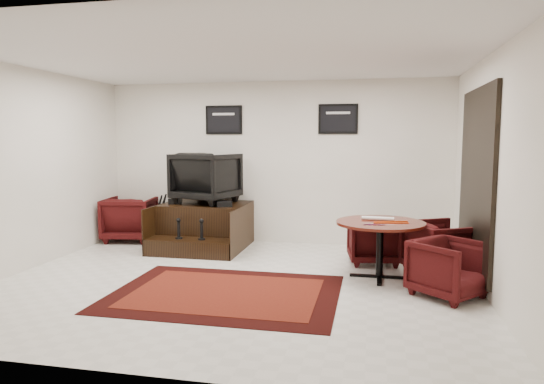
# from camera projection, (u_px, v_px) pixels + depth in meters

# --- Properties ---
(ground) EXTENTS (6.00, 6.00, 0.00)m
(ground) POSITION_uv_depth(u_px,v_px,m) (235.00, 282.00, 6.16)
(ground) COLOR white
(ground) RESTS_ON ground
(room_shell) EXTENTS (6.02, 5.02, 2.81)m
(room_shell) POSITION_uv_depth(u_px,v_px,m) (268.00, 141.00, 6.00)
(room_shell) COLOR white
(room_shell) RESTS_ON ground
(area_rug) EXTENTS (2.65, 1.99, 0.01)m
(area_rug) POSITION_uv_depth(u_px,v_px,m) (225.00, 293.00, 5.72)
(area_rug) COLOR black
(area_rug) RESTS_ON ground
(shine_podium) EXTENTS (1.42, 1.47, 0.73)m
(shine_podium) POSITION_uv_depth(u_px,v_px,m) (204.00, 227.00, 8.15)
(shine_podium) COLOR black
(shine_podium) RESTS_ON ground
(shine_chair) EXTENTS (1.11, 1.07, 0.95)m
(shine_chair) POSITION_uv_depth(u_px,v_px,m) (206.00, 175.00, 8.20)
(shine_chair) COLOR black
(shine_chair) RESTS_ON shine_podium
(shoes_pair) EXTENTS (0.29, 0.32, 0.10)m
(shoes_pair) POSITION_uv_depth(u_px,v_px,m) (175.00, 201.00, 8.16)
(shoes_pair) COLOR black
(shoes_pair) RESTS_ON shine_podium
(polish_kit) EXTENTS (0.28, 0.23, 0.08)m
(polish_kit) POSITION_uv_depth(u_px,v_px,m) (225.00, 204.00, 7.78)
(polish_kit) COLOR black
(polish_kit) RESTS_ON shine_podium
(umbrella_black) EXTENTS (0.34, 0.13, 0.91)m
(umbrella_black) POSITION_uv_depth(u_px,v_px,m) (155.00, 219.00, 8.24)
(umbrella_black) COLOR black
(umbrella_black) RESTS_ON ground
(umbrella_hooked) EXTENTS (0.34, 0.13, 0.92)m
(umbrella_hooked) POSITION_uv_depth(u_px,v_px,m) (159.00, 219.00, 8.26)
(umbrella_hooked) COLOR black
(umbrella_hooked) RESTS_ON ground
(armchair_side) EXTENTS (0.96, 0.91, 0.86)m
(armchair_side) POSITION_uv_depth(u_px,v_px,m) (130.00, 217.00, 8.68)
(armchair_side) COLOR black
(armchair_side) RESTS_ON ground
(meeting_table) EXTENTS (1.14, 1.14, 0.75)m
(meeting_table) POSITION_uv_depth(u_px,v_px,m) (380.00, 228.00, 6.30)
(meeting_table) COLOR #441209
(meeting_table) RESTS_ON ground
(table_chair_back) EXTENTS (0.79, 0.76, 0.72)m
(table_chair_back) POSITION_uv_depth(u_px,v_px,m) (373.00, 239.00, 7.10)
(table_chair_back) COLOR black
(table_chair_back) RESTS_ON ground
(table_chair_window) EXTENTS (1.01, 1.03, 0.80)m
(table_chair_window) POSITION_uv_depth(u_px,v_px,m) (441.00, 246.00, 6.46)
(table_chair_window) COLOR black
(table_chair_window) RESTS_ON ground
(table_chair_corner) EXTENTS (0.97, 0.98, 0.73)m
(table_chair_corner) POSITION_uv_depth(u_px,v_px,m) (449.00, 266.00, 5.56)
(table_chair_corner) COLOR black
(table_chair_corner) RESTS_ON ground
(paper_roll) EXTENTS (0.42, 0.08, 0.05)m
(paper_roll) POSITION_uv_depth(u_px,v_px,m) (378.00, 218.00, 6.38)
(paper_roll) COLOR white
(paper_roll) RESTS_ON meeting_table
(table_clutter) EXTENTS (0.57, 0.38, 0.01)m
(table_clutter) POSITION_uv_depth(u_px,v_px,m) (388.00, 222.00, 6.19)
(table_clutter) COLOR #E5450C
(table_clutter) RESTS_ON meeting_table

